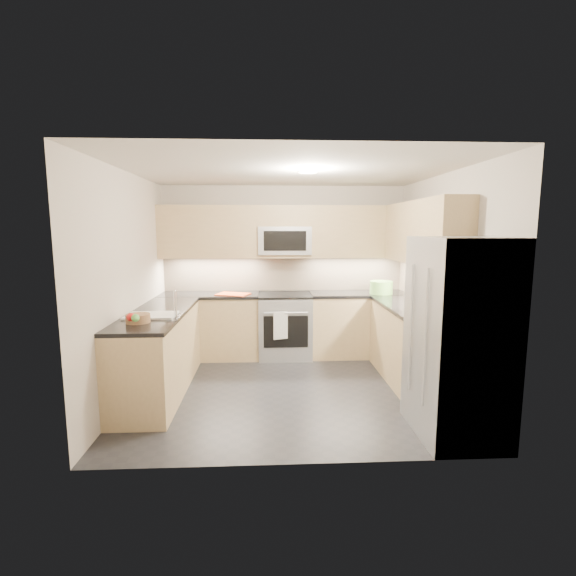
% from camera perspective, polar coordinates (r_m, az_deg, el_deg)
% --- Properties ---
extents(floor, '(3.60, 3.20, 0.00)m').
position_cam_1_polar(floor, '(5.06, 0.21, -13.57)').
color(floor, '#26262B').
rests_on(floor, ground).
extents(ceiling, '(3.60, 3.20, 0.02)m').
position_cam_1_polar(ceiling, '(4.75, 0.22, 15.74)').
color(ceiling, beige).
rests_on(ceiling, wall_back).
extents(wall_back, '(3.60, 0.02, 2.50)m').
position_cam_1_polar(wall_back, '(6.33, -0.57, 2.49)').
color(wall_back, '#BBB0A3').
rests_on(wall_back, floor).
extents(wall_front, '(3.60, 0.02, 2.50)m').
position_cam_1_polar(wall_front, '(3.17, 1.78, -3.18)').
color(wall_front, '#BBB0A3').
rests_on(wall_front, floor).
extents(wall_left, '(0.02, 3.20, 2.50)m').
position_cam_1_polar(wall_left, '(4.98, -20.93, 0.42)').
color(wall_left, '#BBB0A3').
rests_on(wall_left, floor).
extents(wall_right, '(0.02, 3.20, 2.50)m').
position_cam_1_polar(wall_right, '(5.16, 20.58, 0.69)').
color(wall_right, '#BBB0A3').
rests_on(wall_right, floor).
extents(base_cab_back_left, '(1.42, 0.60, 0.90)m').
position_cam_1_polar(base_cab_back_left, '(6.22, -10.57, -5.23)').
color(base_cab_back_left, tan).
rests_on(base_cab_back_left, floor).
extents(base_cab_back_right, '(1.42, 0.60, 0.90)m').
position_cam_1_polar(base_cab_back_right, '(6.31, 9.53, -5.01)').
color(base_cab_back_right, tan).
rests_on(base_cab_back_right, floor).
extents(base_cab_right, '(0.60, 1.70, 0.90)m').
position_cam_1_polar(base_cab_right, '(5.35, 16.53, -7.64)').
color(base_cab_right, tan).
rests_on(base_cab_right, floor).
extents(base_cab_peninsula, '(0.60, 2.00, 0.90)m').
position_cam_1_polar(base_cab_peninsula, '(5.06, -17.20, -8.55)').
color(base_cab_peninsula, tan).
rests_on(base_cab_peninsula, floor).
extents(countertop_back_left, '(1.42, 0.63, 0.04)m').
position_cam_1_polar(countertop_back_left, '(6.13, -10.69, -0.95)').
color(countertop_back_left, black).
rests_on(countertop_back_left, base_cab_back_left).
extents(countertop_back_right, '(1.42, 0.63, 0.04)m').
position_cam_1_polar(countertop_back_right, '(6.22, 9.64, -0.79)').
color(countertop_back_right, black).
rests_on(countertop_back_right, base_cab_back_right).
extents(countertop_right, '(0.63, 1.70, 0.04)m').
position_cam_1_polar(countertop_right, '(5.24, 16.74, -2.68)').
color(countertop_right, black).
rests_on(countertop_right, base_cab_right).
extents(countertop_peninsula, '(0.63, 2.00, 0.04)m').
position_cam_1_polar(countertop_peninsula, '(4.95, -17.43, -3.33)').
color(countertop_peninsula, black).
rests_on(countertop_peninsula, base_cab_peninsula).
extents(upper_cab_back, '(3.60, 0.35, 0.75)m').
position_cam_1_polar(upper_cab_back, '(6.13, -0.51, 7.69)').
color(upper_cab_back, tan).
rests_on(upper_cab_back, wall_back).
extents(upper_cab_right, '(0.35, 1.95, 0.75)m').
position_cam_1_polar(upper_cab_right, '(5.32, 17.97, 7.23)').
color(upper_cab_right, tan).
rests_on(upper_cab_right, wall_right).
extents(backsplash_back, '(3.60, 0.01, 0.51)m').
position_cam_1_polar(backsplash_back, '(6.33, -0.57, 1.99)').
color(backsplash_back, tan).
rests_on(backsplash_back, wall_back).
extents(backsplash_right, '(0.01, 2.30, 0.51)m').
position_cam_1_polar(backsplash_right, '(5.58, 18.68, 0.73)').
color(backsplash_right, tan).
rests_on(backsplash_right, wall_right).
extents(gas_range, '(0.76, 0.65, 0.91)m').
position_cam_1_polar(gas_range, '(6.14, -0.44, -5.21)').
color(gas_range, '#989B9F').
rests_on(gas_range, floor).
extents(range_cooktop, '(0.76, 0.65, 0.03)m').
position_cam_1_polar(range_cooktop, '(6.05, -0.44, -0.97)').
color(range_cooktop, black).
rests_on(range_cooktop, gas_range).
extents(oven_door_glass, '(0.62, 0.02, 0.45)m').
position_cam_1_polar(oven_door_glass, '(5.82, -0.30, -6.00)').
color(oven_door_glass, black).
rests_on(oven_door_glass, gas_range).
extents(oven_handle, '(0.60, 0.02, 0.02)m').
position_cam_1_polar(oven_handle, '(5.74, -0.29, -3.44)').
color(oven_handle, '#B2B5BA').
rests_on(oven_handle, gas_range).
extents(microwave, '(0.76, 0.40, 0.40)m').
position_cam_1_polar(microwave, '(6.10, -0.50, 6.51)').
color(microwave, '#A5A7AD').
rests_on(microwave, upper_cab_back).
extents(microwave_door, '(0.60, 0.01, 0.28)m').
position_cam_1_polar(microwave_door, '(5.90, -0.42, 6.46)').
color(microwave_door, black).
rests_on(microwave_door, microwave).
extents(refrigerator, '(0.70, 0.90, 1.80)m').
position_cam_1_polar(refrigerator, '(4.05, 22.22, -6.36)').
color(refrigerator, '#A4A7AC').
rests_on(refrigerator, floor).
extents(fridge_handle_left, '(0.02, 0.02, 1.20)m').
position_cam_1_polar(fridge_handle_left, '(3.74, 18.26, -6.56)').
color(fridge_handle_left, '#B2B5BA').
rests_on(fridge_handle_left, refrigerator).
extents(fridge_handle_right, '(0.02, 0.02, 1.20)m').
position_cam_1_polar(fridge_handle_right, '(4.06, 16.44, -5.31)').
color(fridge_handle_right, '#B2B5BA').
rests_on(fridge_handle_right, refrigerator).
extents(sink_basin, '(0.52, 0.38, 0.16)m').
position_cam_1_polar(sink_basin, '(4.72, -18.16, -4.40)').
color(sink_basin, white).
rests_on(sink_basin, base_cab_peninsula).
extents(faucet, '(0.03, 0.03, 0.28)m').
position_cam_1_polar(faucet, '(4.62, -15.16, -2.02)').
color(faucet, silver).
rests_on(faucet, countertop_peninsula).
extents(utensil_bowl, '(0.42, 0.42, 0.18)m').
position_cam_1_polar(utensil_bowl, '(6.13, 12.63, 0.06)').
color(utensil_bowl, '#71B94F').
rests_on(utensil_bowl, countertop_back_right).
extents(cutting_board, '(0.52, 0.44, 0.01)m').
position_cam_1_polar(cutting_board, '(5.98, -7.53, -0.84)').
color(cutting_board, '#E84615').
rests_on(cutting_board, countertop_back_left).
extents(fruit_basket, '(0.28, 0.28, 0.09)m').
position_cam_1_polar(fruit_basket, '(4.43, -19.83, -3.92)').
color(fruit_basket, olive).
rests_on(fruit_basket, countertop_peninsula).
extents(fruit_apple, '(0.08, 0.08, 0.08)m').
position_cam_1_polar(fruit_apple, '(4.15, -20.70, -3.75)').
color(fruit_apple, red).
rests_on(fruit_apple, fruit_basket).
extents(fruit_pear, '(0.07, 0.07, 0.07)m').
position_cam_1_polar(fruit_pear, '(4.10, -20.14, -3.88)').
color(fruit_pear, '#5DB44D').
rests_on(fruit_pear, fruit_basket).
extents(dish_towel_check, '(0.20, 0.08, 0.39)m').
position_cam_1_polar(dish_towel_check, '(5.76, -1.03, -5.14)').
color(dish_towel_check, silver).
rests_on(dish_towel_check, oven_handle).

